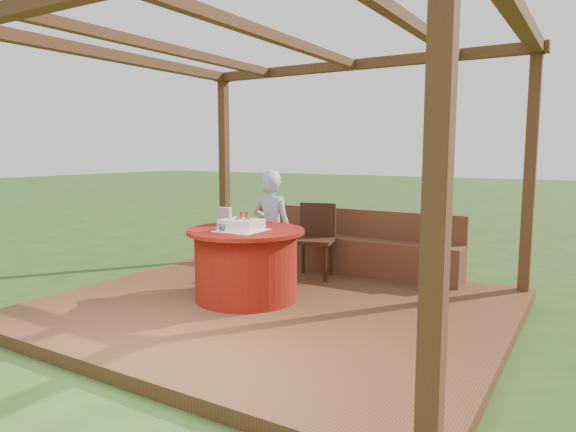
% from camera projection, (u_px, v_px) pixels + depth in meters
% --- Properties ---
extents(ground, '(60.00, 60.00, 0.00)m').
position_uv_depth(ground, '(276.00, 314.00, 5.33)').
color(ground, '#274717').
rests_on(ground, ground).
extents(deck, '(4.50, 4.00, 0.12)m').
position_uv_depth(deck, '(276.00, 308.00, 5.32)').
color(deck, brown).
rests_on(deck, ground).
extents(pergola, '(4.50, 4.00, 2.72)m').
position_uv_depth(pergola, '(275.00, 76.00, 5.03)').
color(pergola, brown).
rests_on(pergola, deck).
extents(bench, '(3.00, 0.42, 0.80)m').
position_uv_depth(bench, '(346.00, 250.00, 6.73)').
color(bench, brown).
rests_on(bench, deck).
extents(table, '(1.23, 1.23, 0.75)m').
position_uv_depth(table, '(246.00, 264.00, 5.42)').
color(table, maroon).
rests_on(table, deck).
extents(chair, '(0.56, 0.56, 0.91)m').
position_uv_depth(chair, '(315.00, 235.00, 6.42)').
color(chair, '#361D11').
rests_on(chair, deck).
extents(elderly_woman, '(0.52, 0.38, 1.35)m').
position_uv_depth(elderly_woman, '(272.00, 226.00, 6.05)').
color(elderly_woman, '#90BBD6').
rests_on(elderly_woman, deck).
extents(birthday_cake, '(0.46, 0.46, 0.19)m').
position_uv_depth(birthday_cake, '(241.00, 225.00, 5.27)').
color(birthday_cake, white).
rests_on(birthday_cake, table).
extents(gift_bag, '(0.16, 0.13, 0.19)m').
position_uv_depth(gift_bag, '(225.00, 216.00, 5.69)').
color(gift_bag, '#E594CC').
rests_on(gift_bag, table).
extents(drinking_glass, '(0.10, 0.10, 0.08)m').
position_uv_depth(drinking_glass, '(222.00, 228.00, 5.20)').
color(drinking_glass, white).
rests_on(drinking_glass, table).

